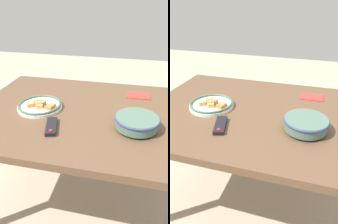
% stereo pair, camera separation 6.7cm
% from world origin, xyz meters
% --- Properties ---
extents(ground_plane, '(8.00, 8.00, 0.00)m').
position_xyz_m(ground_plane, '(0.00, 0.00, 0.00)').
color(ground_plane, '#B7A88E').
extents(dining_table, '(1.39, 0.97, 0.73)m').
position_xyz_m(dining_table, '(0.00, 0.00, 0.65)').
color(dining_table, brown).
rests_on(dining_table, ground_plane).
extents(noodle_bowl, '(0.23, 0.23, 0.07)m').
position_xyz_m(noodle_bowl, '(-0.27, 0.13, 0.77)').
color(noodle_bowl, '#4C6B5B').
rests_on(noodle_bowl, dining_table).
extents(food_plate, '(0.27, 0.27, 0.05)m').
position_xyz_m(food_plate, '(0.30, 0.03, 0.74)').
color(food_plate, white).
rests_on(food_plate, dining_table).
extents(tv_remote, '(0.10, 0.17, 0.02)m').
position_xyz_m(tv_remote, '(0.16, 0.23, 0.74)').
color(tv_remote, black).
rests_on(tv_remote, dining_table).
extents(folded_napkin, '(0.15, 0.11, 0.01)m').
position_xyz_m(folded_napkin, '(-0.27, -0.28, 0.73)').
color(folded_napkin, '#B2332D').
rests_on(folded_napkin, dining_table).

